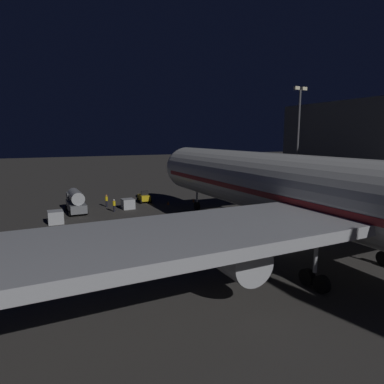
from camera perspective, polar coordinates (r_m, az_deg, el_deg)
ground_plane at (r=34.46m, az=13.68°, el=-8.37°), size 320.00×320.00×0.00m
airliner_at_gate at (r=26.33m, az=28.63°, el=-1.95°), size 50.47×68.13×20.61m
jet_bridge at (r=49.90m, az=15.34°, el=3.80°), size 21.71×3.40×7.32m
apron_floodlight_mast at (r=67.90m, az=17.63°, el=9.71°), size 2.90×0.50×19.57m
pushback_tug at (r=53.73m, az=-8.14°, el=-0.97°), size 1.86×2.24×1.95m
fuel_tanker at (r=48.88m, az=-19.18°, el=-1.40°), size 2.46×5.82×3.15m
baggage_container_mid_row at (r=49.58m, az=-10.85°, el=-1.98°), size 1.70×1.78×1.44m
baggage_container_far_row at (r=43.68m, az=-22.21°, el=-3.99°), size 1.75×1.82×1.55m
ground_crew_by_belt_loader at (r=47.93m, az=-13.12°, el=-2.14°), size 0.40×0.40×1.78m
ground_crew_marshaller_fwd at (r=51.41m, az=-14.35°, el=-1.36°), size 0.40×0.40×1.85m
traffic_cone_nose_port at (r=53.67m, az=0.26°, el=-1.44°), size 0.36×0.36×0.55m
traffic_cone_nose_starboard at (r=51.90m, az=-4.09°, el=-1.83°), size 0.36×0.36×0.55m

